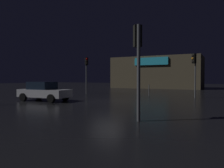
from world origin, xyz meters
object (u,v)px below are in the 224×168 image
at_px(store_building, 157,73).
at_px(car_near, 44,91).
at_px(traffic_signal_cross_right, 138,53).
at_px(traffic_signal_opposite, 194,65).
at_px(traffic_signal_cross_left, 87,69).

xyz_separation_m(store_building, car_near, (-1.76, -26.76, -2.04)).
height_order(store_building, car_near, store_building).
distance_m(traffic_signal_cross_right, car_near, 10.64).
bearing_deg(car_near, traffic_signal_cross_right, -24.27).
height_order(traffic_signal_opposite, traffic_signal_cross_left, traffic_signal_cross_left).
height_order(traffic_signal_opposite, traffic_signal_cross_right, traffic_signal_cross_right).
bearing_deg(traffic_signal_cross_left, car_near, -80.86).
xyz_separation_m(traffic_signal_opposite, car_near, (-10.32, -8.12, -2.24)).
height_order(traffic_signal_cross_left, traffic_signal_cross_right, traffic_signal_cross_left).
xyz_separation_m(traffic_signal_opposite, traffic_signal_cross_left, (-11.62, -0.08, -0.10)).
relative_size(store_building, traffic_signal_cross_right, 3.85).
xyz_separation_m(store_building, traffic_signal_cross_left, (-3.05, -18.73, 0.10)).
distance_m(traffic_signal_opposite, traffic_signal_cross_right, 12.43).
distance_m(traffic_signal_opposite, car_near, 13.32).
relative_size(store_building, traffic_signal_cross_left, 3.74).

